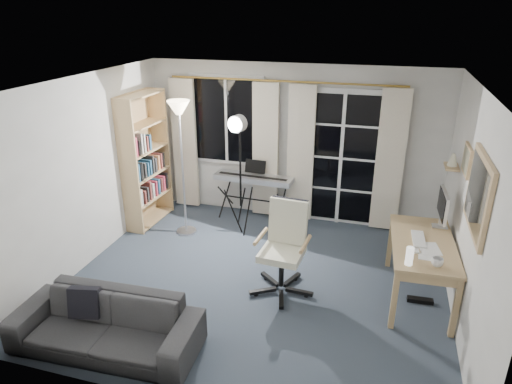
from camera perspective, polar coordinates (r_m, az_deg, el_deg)
floor at (r=5.77m, az=0.08°, el=-11.07°), size 4.50×4.00×0.02m
window at (r=7.21m, az=-3.65°, el=8.93°), size 1.20×0.08×1.40m
french_door at (r=6.96m, az=10.58°, el=4.04°), size 1.32×0.09×2.11m
curtains at (r=6.98m, az=3.27°, el=5.04°), size 3.60×0.07×2.13m
bookshelf at (r=7.10m, az=-13.99°, el=3.49°), size 0.37×0.95×2.01m
torchiere_lamp at (r=6.41m, az=-9.49°, el=7.82°), size 0.37×0.37×1.98m
keyboard_piano at (r=7.05m, az=-0.33°, el=1.62°), size 1.24×0.64×0.89m
studio_light at (r=6.37m, az=-2.27°, el=6.76°), size 0.38×0.39×1.82m
office_chair at (r=5.35m, az=3.68°, el=-5.86°), size 0.74×0.76×1.09m
desk at (r=5.47m, az=20.10°, el=-6.71°), size 0.73×1.38×0.72m
monitor at (r=5.75m, az=22.31°, el=-1.60°), size 0.18×0.52×0.45m
desk_clutter at (r=5.30m, az=19.51°, el=-8.44°), size 0.41×0.83×0.92m
mug at (r=4.98m, az=21.74°, el=-8.03°), size 0.12×0.10×0.12m
wall_mirror at (r=4.66m, az=26.05°, el=-0.31°), size 0.04×0.94×0.74m
framed_print at (r=5.48m, az=24.87°, el=3.64°), size 0.03×0.42×0.32m
wall_shelf at (r=6.00m, az=23.35°, el=3.44°), size 0.16×0.30×0.18m
sofa at (r=4.82m, az=-18.43°, el=-14.60°), size 1.86×0.61×0.72m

